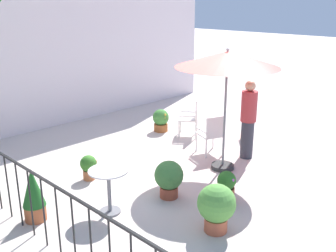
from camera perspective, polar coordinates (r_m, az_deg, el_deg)
name	(u,v)px	position (r m, az deg, el deg)	size (l,w,h in m)	color
ground_plane	(186,169)	(7.75, 2.62, -6.20)	(60.00, 60.00, 0.00)	beige
villa_facade	(55,22)	(10.57, -15.89, 14.21)	(10.26, 0.30, 5.22)	white
terrace_railing	(29,191)	(5.72, -19.29, -8.85)	(0.03, 5.27, 1.01)	black
patio_umbrella_0	(227,61)	(7.27, 8.51, 9.20)	(1.90, 1.90, 2.32)	#2D2D2D
cafe_table_0	(109,184)	(6.12, -8.51, -8.18)	(0.60, 0.60, 0.71)	silver
patio_chair_0	(212,132)	(8.34, 6.36, -0.89)	(0.59, 0.60, 0.86)	white
patio_chair_1	(192,115)	(9.45, 3.44, 1.55)	(0.62, 0.62, 0.91)	white
potted_plant_0	(216,206)	(5.68, 6.98, -11.32)	(0.55, 0.55, 0.71)	#B05539
potted_plant_1	(161,120)	(9.83, -1.04, 0.89)	(0.40, 0.40, 0.56)	#9C552B
potted_plant_2	(169,177)	(6.56, 0.14, -7.37)	(0.48, 0.49, 0.64)	brown
potted_plant_3	(226,186)	(6.54, 8.38, -8.46)	(0.31, 0.32, 0.52)	brown
potted_plant_4	(33,194)	(6.20, -18.78, -9.28)	(0.34, 0.34, 0.83)	#AA5733
potted_plant_5	(247,125)	(9.42, 11.29, 0.11)	(0.28, 0.28, 0.68)	#A3502F
potted_plant_6	(89,166)	(7.36, -11.33, -5.66)	(0.32, 0.30, 0.46)	#B5653D
standing_person	(248,119)	(8.18, 11.46, 1.00)	(0.42, 0.42, 1.62)	#33333D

